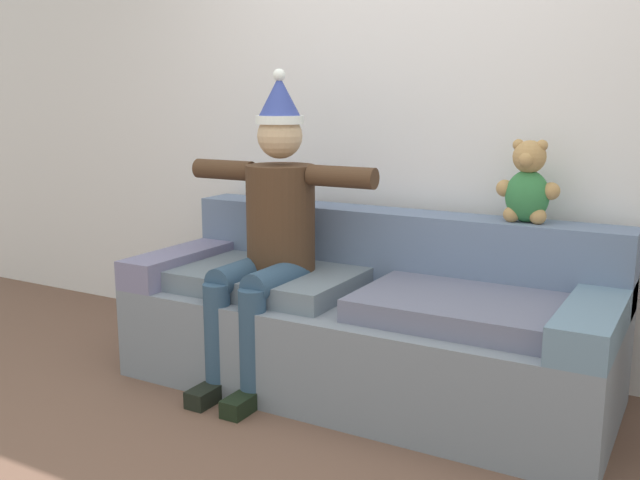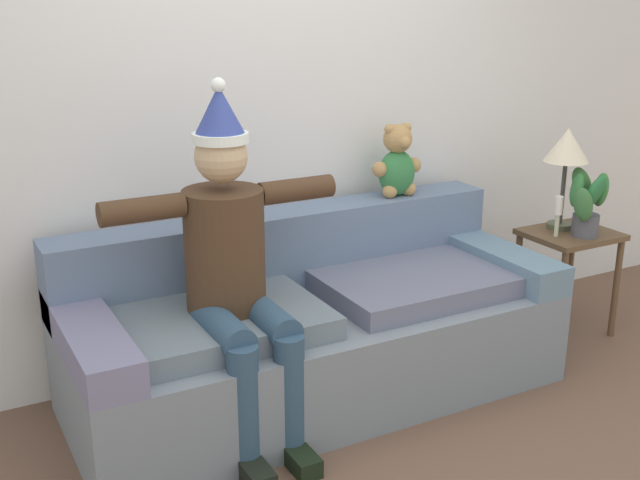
% 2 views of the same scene
% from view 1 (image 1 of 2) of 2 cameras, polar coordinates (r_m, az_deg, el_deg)
% --- Properties ---
extents(ground_plane, '(10.00, 10.00, 0.00)m').
position_cam_1_polar(ground_plane, '(2.78, -5.70, -18.53)').
color(ground_plane, brown).
extents(back_wall, '(7.00, 0.10, 2.70)m').
position_cam_1_polar(back_wall, '(3.78, 7.76, 10.73)').
color(back_wall, silver).
rests_on(back_wall, ground_plane).
extents(couch, '(2.30, 0.93, 0.83)m').
position_cam_1_polar(couch, '(3.45, 3.89, -6.55)').
color(couch, slate).
rests_on(couch, ground_plane).
extents(person_seated, '(1.02, 0.77, 1.53)m').
position_cam_1_polar(person_seated, '(3.42, -4.05, 1.03)').
color(person_seated, '#462E1E').
rests_on(person_seated, ground_plane).
extents(teddy_bear, '(0.29, 0.17, 0.38)m').
position_cam_1_polar(teddy_bear, '(3.36, 16.44, 4.26)').
color(teddy_bear, '#317841').
rests_on(teddy_bear, couch).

